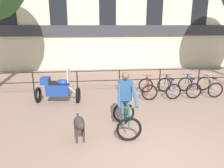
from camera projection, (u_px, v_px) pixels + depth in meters
name	position (u px, v px, depth m)	size (l,w,h in m)	color
ground_plane	(152.00, 160.00, 4.97)	(60.00, 60.00, 0.00)	#8E7060
canal_railing	(119.00, 77.00, 9.77)	(15.05, 0.05, 1.05)	black
cyclist_with_bike	(126.00, 105.00, 6.27)	(0.72, 1.19, 1.70)	black
dog	(79.00, 124.00, 5.68)	(0.35, 0.91, 0.69)	#332D28
parked_motorcycle	(57.00, 89.00, 8.53)	(1.77, 0.83, 1.35)	black
parked_bicycle_near_lamp	(148.00, 88.00, 9.35)	(0.78, 1.18, 0.86)	black
parked_bicycle_mid_left	(169.00, 87.00, 9.46)	(0.67, 1.12, 0.86)	black
parked_bicycle_mid_right	(189.00, 87.00, 9.56)	(0.77, 1.17, 0.86)	black
parked_bicycle_far_end	(209.00, 86.00, 9.66)	(0.72, 1.14, 0.86)	black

